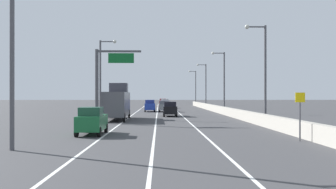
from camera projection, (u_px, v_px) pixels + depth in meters
The scene contains 20 objects.
ground_plane at pixel (168, 111), 69.51m from camera, with size 320.00×320.00×0.00m, color #38383A.
lane_stripe_left at pixel (135, 113), 60.39m from camera, with size 0.16×130.00×0.00m, color silver.
lane_stripe_center at pixel (157, 113), 60.47m from camera, with size 0.16×130.00×0.00m, color silver.
lane_stripe_right at pixel (179, 113), 60.55m from camera, with size 0.16×130.00×0.00m, color silver.
jersey_barrier_right at pixel (240, 114), 45.70m from camera, with size 0.60×120.00×1.10m, color #9E998E.
overhead_sign_gantry at pixel (104, 77), 38.94m from camera, with size 4.68×0.36×7.50m.
speed_advisory_sign at pixel (300, 113), 23.63m from camera, with size 0.60×0.11×3.00m.
lamp_post_right_second at pixel (263, 67), 37.61m from camera, with size 2.14×0.44×9.76m.
lamp_post_right_third at pixel (223, 78), 61.13m from camera, with size 2.14×0.44×9.76m.
lamp_post_right_fourth at pixel (205, 83), 84.64m from camera, with size 2.14×0.44×9.76m.
lamp_post_right_fifth at pixel (195, 85), 108.15m from camera, with size 2.14×0.44×9.76m.
lamp_post_left_near at pixel (17, 41), 19.70m from camera, with size 2.14×0.44×9.76m.
lamp_post_left_mid at pixel (102, 73), 47.92m from camera, with size 2.14×0.44×9.76m.
car_gray_0 at pixel (164, 106), 65.59m from camera, with size 2.00×4.20×1.93m.
car_white_1 at pixel (165, 103), 83.85m from camera, with size 2.00×4.14×2.04m.
car_red_2 at pixel (163, 102), 97.54m from camera, with size 1.97×4.76×1.96m.
car_black_3 at pixel (170, 109), 51.49m from camera, with size 1.86×4.39×1.97m.
car_green_4 at pixel (92, 121), 27.53m from camera, with size 1.76×4.21×1.98m.
car_blue_5 at pixel (150, 106), 65.85m from camera, with size 1.97×4.37×2.04m.
box_truck at pixel (117, 103), 44.34m from camera, with size 2.58×9.53×4.28m.
Camera 1 is at (-1.66, -5.50, 2.84)m, focal length 41.04 mm.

